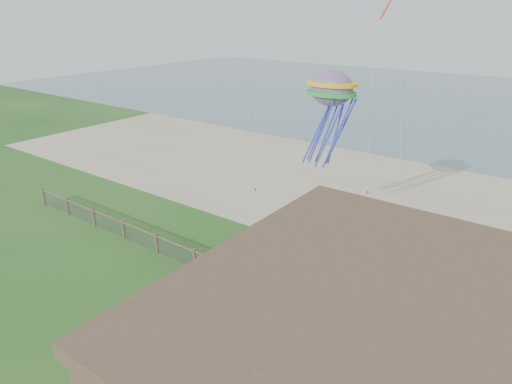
# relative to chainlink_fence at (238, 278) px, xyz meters

# --- Properties ---
(ground) EXTENTS (160.00, 160.00, 0.00)m
(ground) POSITION_rel_chainlink_fence_xyz_m (0.00, -6.00, -0.55)
(ground) COLOR #22521C
(ground) RESTS_ON ground
(sand_beach) EXTENTS (72.00, 20.00, 0.02)m
(sand_beach) POSITION_rel_chainlink_fence_xyz_m (0.00, 16.00, -0.55)
(sand_beach) COLOR tan
(sand_beach) RESTS_ON ground
(ocean) EXTENTS (160.00, 68.00, 0.02)m
(ocean) POSITION_rel_chainlink_fence_xyz_m (0.00, 60.00, -0.55)
(ocean) COLOR slate
(ocean) RESTS_ON ground
(chainlink_fence) EXTENTS (36.20, 0.20, 1.25)m
(chainlink_fence) POSITION_rel_chainlink_fence_xyz_m (0.00, 0.00, 0.00)
(chainlink_fence) COLOR brown
(chainlink_fence) RESTS_ON ground
(picnic_table) EXTENTS (2.34, 2.04, 0.83)m
(picnic_table) POSITION_rel_chainlink_fence_xyz_m (6.52, -2.41, -0.14)
(picnic_table) COLOR brown
(picnic_table) RESTS_ON ground
(octopus_kite) EXTENTS (3.65, 3.15, 6.31)m
(octopus_kite) POSITION_rel_chainlink_fence_xyz_m (0.31, 8.43, 6.85)
(octopus_kite) COLOR #D74321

